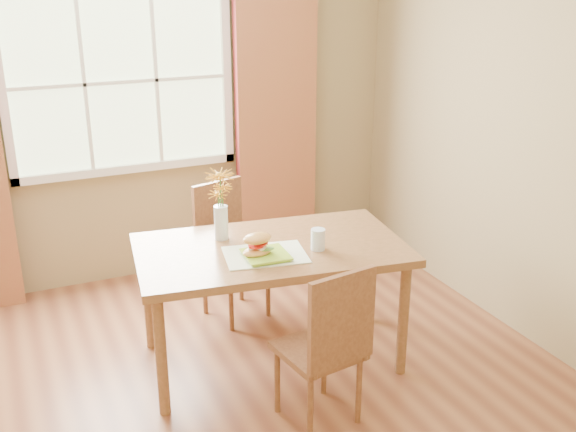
{
  "coord_description": "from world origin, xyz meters",
  "views": [
    {
      "loc": [
        -0.88,
        -2.95,
        2.26
      ],
      "look_at": [
        0.58,
        0.29,
        0.94
      ],
      "focal_mm": 42.0,
      "sensor_mm": 36.0,
      "label": 1
    }
  ],
  "objects_px": {
    "dining_table": "(271,258)",
    "chair_near": "(328,341)",
    "croissant_sandwich": "(257,245)",
    "water_glass": "(318,240)",
    "chair_far": "(228,244)",
    "flower_vase": "(220,198)"
  },
  "relations": [
    {
      "from": "chair_far",
      "to": "water_glass",
      "type": "height_order",
      "value": "chair_far"
    },
    {
      "from": "dining_table",
      "to": "water_glass",
      "type": "relative_size",
      "value": 13.36
    },
    {
      "from": "dining_table",
      "to": "flower_vase",
      "type": "distance_m",
      "value": 0.46
    },
    {
      "from": "chair_near",
      "to": "flower_vase",
      "type": "bearing_deg",
      "value": 95.45
    },
    {
      "from": "chair_near",
      "to": "water_glass",
      "type": "xyz_separation_m",
      "value": [
        0.21,
        0.54,
        0.31
      ]
    },
    {
      "from": "dining_table",
      "to": "water_glass",
      "type": "xyz_separation_m",
      "value": [
        0.23,
        -0.15,
        0.14
      ]
    },
    {
      "from": "dining_table",
      "to": "flower_vase",
      "type": "xyz_separation_m",
      "value": [
        -0.22,
        0.22,
        0.33
      ]
    },
    {
      "from": "dining_table",
      "to": "chair_far",
      "type": "distance_m",
      "value": 0.72
    },
    {
      "from": "croissant_sandwich",
      "to": "dining_table",
      "type": "bearing_deg",
      "value": 36.03
    },
    {
      "from": "chair_far",
      "to": "croissant_sandwich",
      "type": "bearing_deg",
      "value": -113.64
    },
    {
      "from": "chair_near",
      "to": "croissant_sandwich",
      "type": "bearing_deg",
      "value": 95.43
    },
    {
      "from": "dining_table",
      "to": "flower_vase",
      "type": "relative_size",
      "value": 3.9
    },
    {
      "from": "chair_near",
      "to": "flower_vase",
      "type": "distance_m",
      "value": 1.07
    },
    {
      "from": "chair_far",
      "to": "croissant_sandwich",
      "type": "relative_size",
      "value": 4.96
    },
    {
      "from": "dining_table",
      "to": "chair_near",
      "type": "xyz_separation_m",
      "value": [
        0.01,
        -0.7,
        -0.17
      ]
    },
    {
      "from": "croissant_sandwich",
      "to": "water_glass",
      "type": "height_order",
      "value": "croissant_sandwich"
    },
    {
      "from": "dining_table",
      "to": "chair_far",
      "type": "xyz_separation_m",
      "value": [
        -0.02,
        0.7,
        -0.17
      ]
    },
    {
      "from": "chair_far",
      "to": "chair_near",
      "type": "bearing_deg",
      "value": -104.59
    },
    {
      "from": "flower_vase",
      "to": "water_glass",
      "type": "bearing_deg",
      "value": -40.23
    },
    {
      "from": "croissant_sandwich",
      "to": "water_glass",
      "type": "xyz_separation_m",
      "value": [
        0.36,
        -0.03,
        -0.02
      ]
    },
    {
      "from": "chair_far",
      "to": "flower_vase",
      "type": "distance_m",
      "value": 0.72
    },
    {
      "from": "chair_far",
      "to": "croissant_sandwich",
      "type": "xyz_separation_m",
      "value": [
        -0.11,
        -0.82,
        0.33
      ]
    }
  ]
}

